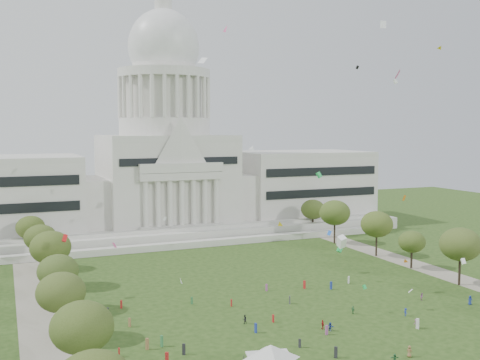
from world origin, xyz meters
TOP-DOWN VIEW (x-y plane):
  - ground at (0.00, 0.00)m, footprint 400.00×400.00m
  - capitol at (0.00, 113.59)m, footprint 160.00×64.50m
  - path_left at (-48.00, 30.00)m, footprint 8.00×160.00m
  - path_right at (48.00, 30.00)m, footprint 8.00×160.00m
  - row_tree_l_1 at (-44.07, -2.96)m, footprint 8.86×8.86m
  - row_tree_l_2 at (-45.04, 17.30)m, footprint 8.42×8.42m
  - row_tree_r_2 at (44.17, 17.44)m, footprint 9.55×9.55m
  - row_tree_l_3 at (-44.09, 33.92)m, footprint 8.12×8.12m
  - row_tree_r_3 at (44.40, 34.48)m, footprint 7.01×7.01m
  - row_tree_l_4 at (-44.08, 52.42)m, footprint 9.29×9.29m
  - row_tree_r_4 at (44.76, 50.04)m, footprint 9.19×9.19m
  - row_tree_l_5 at (-45.22, 71.01)m, footprint 8.33×8.33m
  - row_tree_r_5 at (43.49, 70.19)m, footprint 9.82×9.82m
  - row_tree_l_6 at (-46.87, 89.14)m, footprint 8.19×8.19m
  - row_tree_r_6 at (45.96, 88.13)m, footprint 8.42×8.42m
  - event_tent at (-18.22, -9.71)m, footprint 10.77×10.77m
  - person_0 at (35.09, 5.04)m, footprint 1.10×0.94m
  - person_2 at (28.02, 11.41)m, footprint 0.86×0.89m
  - person_3 at (15.39, -1.68)m, footprint 0.74×1.19m
  - person_4 at (-0.68, 4.62)m, footprint 0.62×1.04m
  - person_5 at (0.11, 3.29)m, footprint 1.09×1.58m
  - person_6 at (5.49, -11.73)m, footprint 0.96×1.09m
  - person_8 at (-12.66, 12.78)m, footprint 0.87×0.58m
  - person_9 at (18.06, 4.54)m, footprint 0.72×1.10m
  - person_10 at (9.34, 9.66)m, footprint 0.68×0.99m
  - person_11 at (1.87, -12.65)m, footprint 1.48×1.01m
  - distant_crowd at (-13.68, 13.51)m, footprint 63.55×38.98m
  - kite_swarm at (2.90, 12.23)m, footprint 91.05×99.27m

SIDE VIEW (x-z plane):
  - ground at x=0.00m, z-range 0.00..0.00m
  - path_left at x=-48.00m, z-range 0.00..0.04m
  - path_right at x=48.00m, z-range 0.00..0.04m
  - person_11 at x=1.87m, z-range 0.00..1.48m
  - person_10 at x=9.34m, z-range 0.00..1.54m
  - person_9 at x=18.06m, z-range 0.00..1.57m
  - person_5 at x=0.11m, z-range 0.00..1.58m
  - person_2 at x=28.02m, z-range 0.00..1.58m
  - person_4 at x=-0.68m, z-range 0.00..1.71m
  - person_8 at x=-12.66m, z-range 0.00..1.71m
  - person_3 at x=15.39m, z-range 0.00..1.73m
  - distant_crowd at x=-13.68m, z-range -0.09..1.84m
  - person_6 at x=5.49m, z-range 0.00..1.87m
  - person_0 at x=35.09m, z-range 0.00..1.91m
  - event_tent at x=-18.22m, z-range 1.39..6.41m
  - row_tree_r_3 at x=44.40m, z-range 2.09..12.07m
  - row_tree_l_3 at x=-44.09m, z-range 2.43..13.98m
  - row_tree_l_6 at x=-46.87m, z-range 2.45..14.09m
  - row_tree_l_5 at x=-45.22m, z-range 2.49..14.34m
  - row_tree_r_6 at x=45.96m, z-range 2.52..14.49m
  - row_tree_l_2 at x=-45.04m, z-range 2.52..14.49m
  - row_tree_l_1 at x=-44.07m, z-range 2.65..15.25m
  - row_tree_r_4 at x=44.76m, z-range 2.76..15.82m
  - row_tree_l_4 at x=-44.08m, z-range 2.79..16.00m
  - row_tree_r_2 at x=44.17m, z-range 2.87..16.45m
  - row_tree_r_5 at x=43.49m, z-range 2.95..16.91m
  - capitol at x=0.00m, z-range -23.35..67.95m
  - kite_swarm at x=2.90m, z-range -6.15..53.92m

